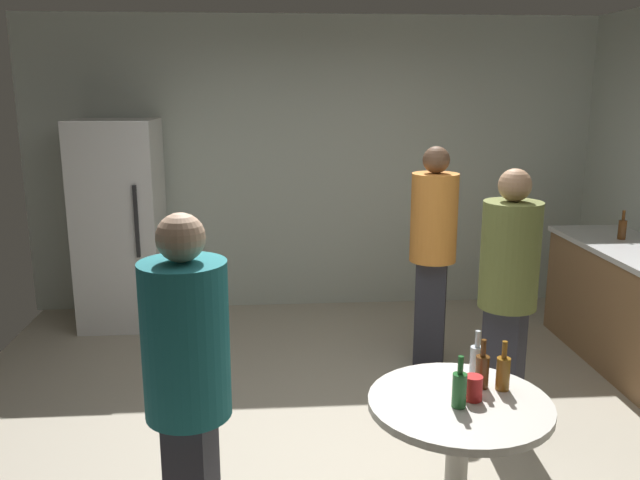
# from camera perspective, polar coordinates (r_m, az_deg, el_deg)

# --- Properties ---
(ground_plane) EXTENTS (5.20, 5.20, 0.10)m
(ground_plane) POSITION_cam_1_polar(r_m,az_deg,el_deg) (4.09, 2.20, -17.89)
(ground_plane) COLOR #B2A893
(wall_back) EXTENTS (5.32, 0.06, 2.70)m
(wall_back) POSITION_cam_1_polar(r_m,az_deg,el_deg) (6.17, -0.39, 6.52)
(wall_back) COLOR beige
(wall_back) RESTS_ON ground_plane
(refrigerator) EXTENTS (0.70, 0.68, 1.80)m
(refrigerator) POSITION_cam_1_polar(r_m,az_deg,el_deg) (5.95, -16.98, 1.31)
(refrigerator) COLOR white
(refrigerator) RESTS_ON ground_plane
(kitchen_counter) EXTENTS (0.64, 1.81, 0.90)m
(kitchen_counter) POSITION_cam_1_polar(r_m,az_deg,el_deg) (5.45, 25.71, -5.39)
(kitchen_counter) COLOR olive
(kitchen_counter) RESTS_ON ground_plane
(beer_bottle_on_counter) EXTENTS (0.06, 0.06, 0.23)m
(beer_bottle_on_counter) POSITION_cam_1_polar(r_m,az_deg,el_deg) (5.64, 24.81, 0.90)
(beer_bottle_on_counter) COLOR #593314
(beer_bottle_on_counter) RESTS_ON kitchen_counter
(foreground_table) EXTENTS (0.80, 0.80, 0.73)m
(foreground_table) POSITION_cam_1_polar(r_m,az_deg,el_deg) (3.04, 11.98, -15.25)
(foreground_table) COLOR beige
(foreground_table) RESTS_ON ground_plane
(beer_bottle_amber) EXTENTS (0.06, 0.06, 0.23)m
(beer_bottle_amber) POSITION_cam_1_polar(r_m,az_deg,el_deg) (3.10, 15.64, -11.01)
(beer_bottle_amber) COLOR #8C5919
(beer_bottle_amber) RESTS_ON foreground_table
(beer_bottle_brown) EXTENTS (0.06, 0.06, 0.23)m
(beer_bottle_brown) POSITION_cam_1_polar(r_m,az_deg,el_deg) (3.09, 13.93, -10.94)
(beer_bottle_brown) COLOR #593314
(beer_bottle_brown) RESTS_ON foreground_table
(beer_bottle_green) EXTENTS (0.06, 0.06, 0.23)m
(beer_bottle_green) POSITION_cam_1_polar(r_m,az_deg,el_deg) (2.90, 12.04, -12.53)
(beer_bottle_green) COLOR #26662D
(beer_bottle_green) RESTS_ON foreground_table
(beer_bottle_clear) EXTENTS (0.06, 0.06, 0.23)m
(beer_bottle_clear) POSITION_cam_1_polar(r_m,az_deg,el_deg) (3.19, 13.46, -10.15)
(beer_bottle_clear) COLOR silver
(beer_bottle_clear) RESTS_ON foreground_table
(plastic_cup_red) EXTENTS (0.08, 0.08, 0.11)m
(plastic_cup_red) POSITION_cam_1_polar(r_m,az_deg,el_deg) (2.98, 13.18, -12.43)
(plastic_cup_red) COLOR red
(plastic_cup_red) RESTS_ON foreground_table
(person_in_orange_shirt) EXTENTS (0.43, 0.43, 1.66)m
(person_in_orange_shirt) POSITION_cam_1_polar(r_m,az_deg,el_deg) (4.86, 9.81, -0.06)
(person_in_orange_shirt) COLOR #2D2D38
(person_in_orange_shirt) RESTS_ON ground_plane
(person_in_teal_shirt) EXTENTS (0.40, 0.40, 1.61)m
(person_in_teal_shirt) POSITION_cam_1_polar(r_m,az_deg,el_deg) (2.68, -11.44, -11.87)
(person_in_teal_shirt) COLOR #2D2D38
(person_in_teal_shirt) RESTS_ON ground_plane
(person_in_olive_shirt) EXTENTS (0.48, 0.48, 1.62)m
(person_in_olive_shirt) POSITION_cam_1_polar(r_m,az_deg,el_deg) (4.00, 16.06, -3.63)
(person_in_olive_shirt) COLOR #2D2D38
(person_in_olive_shirt) RESTS_ON ground_plane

